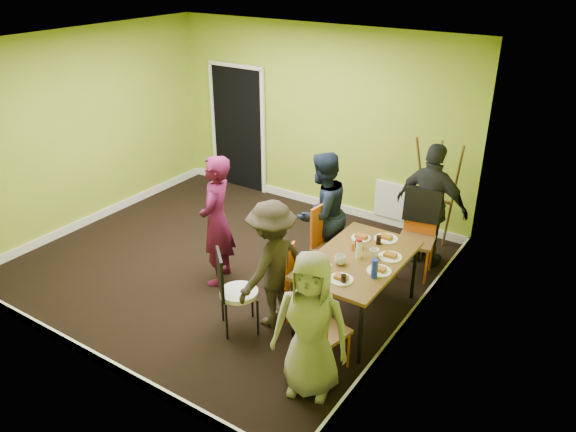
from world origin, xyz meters
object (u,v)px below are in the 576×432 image
object	(u,v)px
orange_bottle	(353,247)
person_left_near	(272,264)
dining_table	(358,262)
person_left_far	(322,213)
person_front_end	(311,325)
chair_left_far	(328,240)
blue_bottle	(375,269)
person_back_end	(431,206)
chair_left_near	(298,280)
thermos	(359,249)
easel	(435,198)
chair_bentwood	(232,288)
person_standing	(217,221)
chair_back_end	(421,214)
chair_front_end	(320,327)

from	to	relation	value
orange_bottle	person_left_near	world-z (taller)	person_left_near
person_left_near	dining_table	bearing A→B (deg)	133.14
dining_table	person_left_near	size ratio (longest dim) A/B	1.04
person_left_far	person_front_end	xyz separation A→B (m)	(1.02, -1.94, -0.07)
chair_left_far	person_left_far	size ratio (longest dim) A/B	0.64
dining_table	blue_bottle	distance (m)	0.44
orange_bottle	person_back_end	distance (m)	1.48
person_left_far	person_left_near	distance (m)	1.27
chair_left_far	chair_left_near	size ratio (longest dim) A/B	1.16
thermos	person_front_end	distance (m)	1.29
person_front_end	easel	bearing A→B (deg)	74.05
chair_bentwood	thermos	world-z (taller)	thermos
orange_bottle	person_standing	bearing A→B (deg)	-167.28
blue_bottle	person_front_end	world-z (taller)	person_front_end
chair_left_near	chair_bentwood	bearing A→B (deg)	-56.87
chair_back_end	person_standing	bearing A→B (deg)	29.19
chair_front_end	person_left_far	bearing A→B (deg)	132.54
chair_bentwood	person_left_far	size ratio (longest dim) A/B	0.60
chair_left_far	chair_bentwood	size ratio (longest dim) A/B	1.06
chair_front_end	person_standing	xyz separation A→B (m)	(-1.89, 0.77, 0.29)
person_standing	person_left_far	xyz separation A→B (m)	(0.91, 0.92, -0.03)
thermos	person_left_far	world-z (taller)	person_left_far
dining_table	chair_left_far	bearing A→B (deg)	143.51
easel	thermos	distance (m)	1.91
person_left_far	chair_front_end	bearing A→B (deg)	43.95
thermos	person_back_end	size ratio (longest dim) A/B	0.12
chair_left_near	person_back_end	world-z (taller)	person_back_end
chair_front_end	chair_bentwood	bearing A→B (deg)	-171.53
person_left_far	person_left_near	xyz separation A→B (m)	(0.12, -1.26, -0.07)
chair_bentwood	thermos	bearing A→B (deg)	86.85
orange_bottle	easel	bearing A→B (deg)	80.85
chair_left_near	blue_bottle	xyz separation A→B (m)	(0.84, 0.10, 0.37)
person_left_far	person_back_end	xyz separation A→B (m)	(1.08, 0.88, 0.03)
chair_front_end	chair_bentwood	size ratio (longest dim) A/B	0.98
chair_left_far	person_left_near	size ratio (longest dim) A/B	0.69
dining_table	chair_front_end	size ratio (longest dim) A/B	1.62
chair_bentwood	chair_front_end	bearing A→B (deg)	39.16
person_standing	person_front_end	size ratio (longest dim) A/B	1.13
person_front_end	chair_back_end	bearing A→B (deg)	73.81
thermos	orange_bottle	size ratio (longest dim) A/B	2.47
dining_table	chair_bentwood	world-z (taller)	chair_bentwood
chair_bentwood	person_standing	bearing A→B (deg)	-178.47
easel	person_front_end	bearing A→B (deg)	-89.72
chair_bentwood	orange_bottle	world-z (taller)	chair_bentwood
chair_left_far	chair_front_end	size ratio (longest dim) A/B	1.08
chair_left_near	orange_bottle	xyz separation A→B (m)	(0.39, 0.49, 0.30)
person_standing	person_back_end	distance (m)	2.68
chair_front_end	person_left_far	world-z (taller)	person_left_far
chair_left_far	person_left_near	bearing A→B (deg)	1.00
chair_bentwood	person_back_end	world-z (taller)	person_back_end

